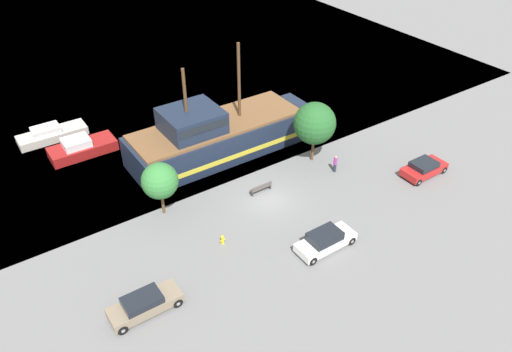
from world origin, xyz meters
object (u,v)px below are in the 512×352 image
pirate_ship (216,135)px  moored_boat_outer (51,134)px  parked_car_curb_rear (424,168)px  fire_hydrant (223,239)px  moored_boat_dockside (82,148)px  parked_car_curb_mid (325,240)px  bench_promenade_east (261,188)px  parked_car_curb_front (144,304)px  pedestrian_walking_near (335,164)px

pirate_ship → moored_boat_outer: size_ratio=2.75×
pirate_ship → parked_car_curb_rear: (13.35, -13.29, -1.27)m
parked_car_curb_rear → fire_hydrant: parked_car_curb_rear is taller
fire_hydrant → moored_boat_dockside: bearing=104.3°
pirate_ship → parked_car_curb_mid: bearing=-90.0°
parked_car_curb_rear → bench_promenade_east: parked_car_curb_rear is taller
parked_car_curb_rear → moored_boat_outer: bearing=136.0°
moored_boat_dockside → parked_car_curb_front: 20.85m
moored_boat_outer → parked_car_curb_mid: (12.13, -26.93, 0.19)m
moored_boat_dockside → moored_boat_outer: size_ratio=0.93×
moored_boat_outer → parked_car_curb_front: size_ratio=1.40×
parked_car_curb_front → moored_boat_outer: bearing=87.4°
moored_boat_dockside → bench_promenade_east: 17.82m
parked_car_curb_front → parked_car_curb_rear: bearing=0.8°
parked_car_curb_front → pedestrian_walking_near: (20.44, 5.12, 0.11)m
moored_boat_dockside → parked_car_curb_front: size_ratio=1.30×
moored_boat_dockside → moored_boat_outer: bearing=110.4°
parked_car_curb_rear → bench_promenade_east: bearing=156.2°
moored_boat_outer → parked_car_curb_front: bearing=-92.6°
moored_boat_outer → pedestrian_walking_near: size_ratio=4.01×
pirate_ship → parked_car_curb_front: (-13.26, -13.66, -1.24)m
moored_boat_dockside → parked_car_curb_front: moored_boat_dockside is taller
moored_boat_outer → parked_car_curb_mid: size_ratio=1.41×
moored_boat_outer → fire_hydrant: 23.16m
parked_car_curb_mid → fire_hydrant: (-5.94, 4.61, -0.33)m
moored_boat_outer → parked_car_curb_rear: moored_boat_outer is taller
pirate_ship → parked_car_curb_front: bearing=-134.1°
pirate_ship → fire_hydrant: 12.57m
moored_boat_dockside → fire_hydrant: bearing=-75.7°
moored_boat_outer → parked_car_curb_mid: 29.54m
pirate_ship → bench_promenade_east: (-0.00, -7.40, -1.50)m
moored_boat_dockside → parked_car_curb_mid: moored_boat_dockside is taller
parked_car_curb_rear → bench_promenade_east: 14.60m
pirate_ship → moored_boat_outer: pirate_ship is taller
moored_boat_outer → fire_hydrant: bearing=-74.5°
pirate_ship → bench_promenade_east: pirate_ship is taller
parked_car_curb_rear → pedestrian_walking_near: size_ratio=2.59×
moored_boat_dockside → parked_car_curb_mid: (10.51, -22.59, 0.08)m
parked_car_curb_mid → pedestrian_walking_near: (7.17, 7.05, 0.08)m
fire_hydrant → pirate_ship: bearing=61.6°
pirate_ship → parked_car_curb_mid: 15.64m
moored_boat_dockside → parked_car_curb_mid: 24.92m
pirate_ship → fire_hydrant: bearing=-118.4°
moored_boat_dockside → fire_hydrant: size_ratio=7.91×
parked_car_curb_mid → parked_car_curb_rear: size_ratio=1.10×
moored_boat_outer → pedestrian_walking_near: (19.30, -19.88, 0.26)m
fire_hydrant → pedestrian_walking_near: size_ratio=0.47×
fire_hydrant → bench_promenade_east: 6.92m
moored_boat_outer → parked_car_curb_mid: parked_car_curb_mid is taller
parked_car_curb_mid → parked_car_curb_rear: bearing=9.8°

